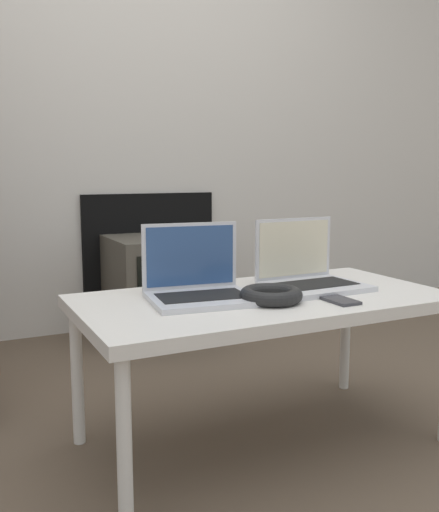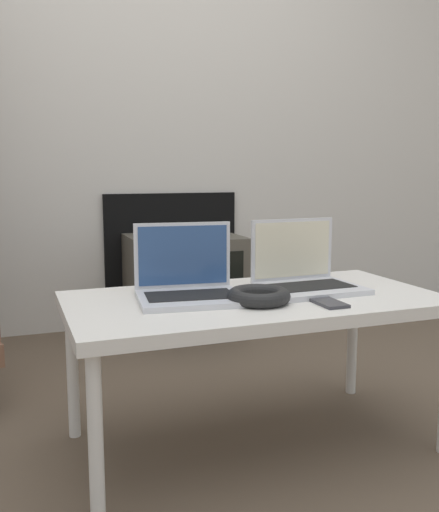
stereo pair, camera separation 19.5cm
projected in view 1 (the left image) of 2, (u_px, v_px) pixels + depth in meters
ground_plane at (302, 475)px, 1.58m from camera, size 14.00×14.00×0.00m
wall_back at (116, 81)px, 2.92m from camera, size 7.00×0.08×2.60m
table at (264, 308)px, 1.71m from camera, size 1.10×0.57×0.46m
laptop_left at (198, 284)px, 1.66m from camera, size 0.32×0.28×0.22m
laptop_right at (308, 273)px, 1.83m from camera, size 0.30×0.26×0.22m
headphones at (271, 295)px, 1.62m from camera, size 0.18×0.18×0.04m
phone at (339, 300)px, 1.62m from camera, size 0.07×0.12×0.01m
tv at (166, 286)px, 2.89m from camera, size 0.55×0.47×0.51m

